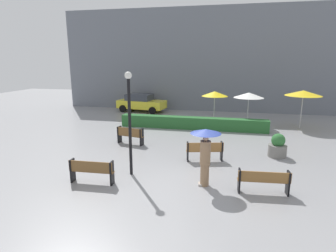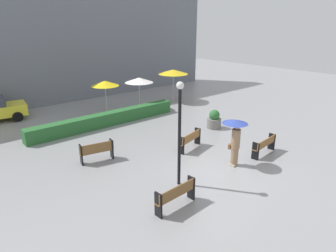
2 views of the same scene
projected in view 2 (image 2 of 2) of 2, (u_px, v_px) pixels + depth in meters
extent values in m
plane|color=gray|center=(223.00, 168.00, 13.01)|extent=(60.00, 60.00, 0.00)
cube|color=olive|center=(189.00, 140.00, 14.86)|extent=(1.68, 0.62, 0.04)
cube|color=olive|center=(192.00, 137.00, 14.71)|extent=(1.64, 0.44, 0.41)
cube|color=black|center=(181.00, 146.00, 14.25)|extent=(0.14, 0.33, 0.89)
cube|color=black|center=(197.00, 136.00, 15.45)|extent=(0.14, 0.33, 0.89)
cube|color=brown|center=(97.00, 152.00, 13.55)|extent=(1.56, 0.57, 0.04)
cube|color=brown|center=(97.00, 148.00, 13.34)|extent=(1.52, 0.35, 0.45)
cube|color=black|center=(81.00, 155.00, 13.20)|extent=(0.13, 0.37, 0.93)
cube|color=black|center=(112.00, 149.00, 13.85)|extent=(0.13, 0.37, 0.93)
cube|color=brown|center=(175.00, 196.00, 10.11)|extent=(1.70, 0.30, 0.04)
cube|color=brown|center=(178.00, 191.00, 9.95)|extent=(1.69, 0.11, 0.41)
cube|color=black|center=(158.00, 205.00, 9.60)|extent=(0.07, 0.33, 0.89)
cube|color=black|center=(191.00, 188.00, 10.61)|extent=(0.07, 0.33, 0.89)
cube|color=olive|center=(264.00, 145.00, 14.25)|extent=(1.76, 0.39, 0.04)
cube|color=olive|center=(267.00, 142.00, 14.09)|extent=(1.75, 0.19, 0.36)
cube|color=black|center=(255.00, 151.00, 13.70)|extent=(0.09, 0.35, 0.84)
cube|color=black|center=(272.00, 142.00, 14.80)|extent=(0.09, 0.35, 0.84)
cylinder|color=#8C6B4C|center=(234.00, 157.00, 13.14)|extent=(0.32, 0.32, 0.82)
cube|color=#B2A599|center=(233.00, 165.00, 13.22)|extent=(0.35, 0.30, 0.08)
cylinder|color=#8C6B4C|center=(236.00, 139.00, 12.86)|extent=(0.38, 0.38, 0.89)
sphere|color=tan|center=(237.00, 127.00, 12.68)|extent=(0.21, 0.21, 0.21)
cube|color=brown|center=(230.00, 146.00, 13.11)|extent=(0.29, 0.14, 0.22)
cylinder|color=black|center=(234.00, 131.00, 12.82)|extent=(0.02, 0.02, 0.90)
cone|color=navy|center=(235.00, 122.00, 12.67)|extent=(1.11, 1.11, 0.16)
cylinder|color=slate|center=(214.00, 123.00, 17.89)|extent=(0.85, 0.85, 0.58)
sphere|color=#2D6B33|center=(214.00, 115.00, 17.72)|extent=(0.64, 0.64, 0.64)
cylinder|color=black|center=(179.00, 139.00, 11.10)|extent=(0.12, 0.12, 3.83)
sphere|color=white|center=(180.00, 85.00, 10.43)|extent=(0.28, 0.28, 0.28)
cylinder|color=silver|center=(106.00, 99.00, 20.53)|extent=(0.06, 0.06, 2.13)
cone|color=yellow|center=(105.00, 83.00, 20.17)|extent=(1.89, 1.89, 0.35)
cylinder|color=silver|center=(140.00, 95.00, 21.45)|extent=(0.06, 0.06, 2.18)
cone|color=white|center=(139.00, 80.00, 21.09)|extent=(2.03, 2.03, 0.35)
cylinder|color=silver|center=(173.00, 87.00, 23.77)|extent=(0.06, 0.06, 2.38)
cone|color=yellow|center=(173.00, 72.00, 23.37)|extent=(2.35, 2.35, 0.35)
cube|color=#28602D|center=(107.00, 119.00, 18.29)|extent=(9.78, 0.70, 0.80)
cube|color=slate|center=(65.00, 44.00, 22.97)|extent=(28.00, 1.20, 9.00)
cylinder|color=black|center=(14.00, 110.00, 20.42)|extent=(0.66, 0.30, 0.64)
cylinder|color=black|center=(18.00, 117.00, 19.03)|extent=(0.66, 0.30, 0.64)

